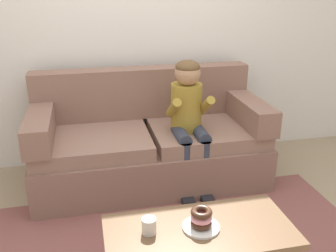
{
  "coord_description": "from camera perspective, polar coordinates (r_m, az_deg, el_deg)",
  "views": [
    {
      "loc": [
        -0.49,
        -2.21,
        1.71
      ],
      "look_at": [
        0.1,
        0.45,
        0.65
      ],
      "focal_mm": 40.74,
      "sensor_mm": 36.0,
      "label": 1
    }
  ],
  "objects": [
    {
      "name": "plate",
      "position": [
        2.19,
        4.96,
        -14.83
      ],
      "size": [
        0.21,
        0.21,
        0.01
      ],
      "primitive_type": "cylinder",
      "color": "white",
      "rests_on": "coffee_table"
    },
    {
      "name": "donut",
      "position": [
        2.18,
        4.98,
        -14.3
      ],
      "size": [
        0.17,
        0.17,
        0.04
      ],
      "primitive_type": "torus",
      "rotation": [
        0.0,
        0.0,
        2.23
      ],
      "color": "#422619",
      "rests_on": "plate"
    },
    {
      "name": "wall_back",
      "position": [
        3.65,
        -5.07,
        16.31
      ],
      "size": [
        8.0,
        0.1,
        2.8
      ],
      "primitive_type": "cube",
      "color": "silver",
      "rests_on": "ground"
    },
    {
      "name": "donut_second",
      "position": [
        2.16,
        5.01,
        -13.52
      ],
      "size": [
        0.12,
        0.12,
        0.04
      ],
      "primitive_type": "torus",
      "rotation": [
        0.0,
        0.0,
        3.13
      ],
      "color": "pink",
      "rests_on": "donut"
    },
    {
      "name": "donut_third",
      "position": [
        2.14,
        5.04,
        -12.72
      ],
      "size": [
        0.17,
        0.17,
        0.04
      ],
      "primitive_type": "torus",
      "rotation": [
        0.0,
        0.0,
        2.47
      ],
      "color": "#422619",
      "rests_on": "donut_second"
    },
    {
      "name": "mug",
      "position": [
        2.13,
        -2.87,
        -14.69
      ],
      "size": [
        0.08,
        0.08,
        0.09
      ],
      "primitive_type": "cylinder",
      "color": "silver",
      "rests_on": "coffee_table"
    },
    {
      "name": "coffee_table",
      "position": [
        2.22,
        4.74,
        -15.97
      ],
      "size": [
        1.05,
        0.51,
        0.41
      ],
      "color": "brown",
      "rests_on": "ground"
    },
    {
      "name": "ground",
      "position": [
        2.83,
        -0.08,
        -15.84
      ],
      "size": [
        10.0,
        10.0,
        0.0
      ],
      "primitive_type": "plane",
      "color": "#9E896B"
    },
    {
      "name": "couch",
      "position": [
        3.38,
        -2.88,
        -2.53
      ],
      "size": [
        1.98,
        0.9,
        0.96
      ],
      "color": "#846051",
      "rests_on": "ground"
    },
    {
      "name": "person_child",
      "position": [
        3.14,
        3.12,
        1.9
      ],
      "size": [
        0.34,
        0.58,
        1.1
      ],
      "color": "olive",
      "rests_on": "ground"
    }
  ]
}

